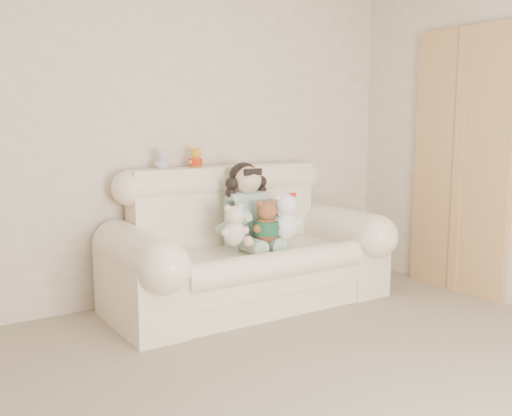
# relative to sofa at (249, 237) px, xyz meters

# --- Properties ---
(wall_back) EXTENTS (4.50, 0.00, 4.50)m
(wall_back) POSITION_rel_sofa_xyz_m (-0.60, 0.50, 0.78)
(wall_back) COLOR beige
(wall_back) RESTS_ON ground
(sofa) EXTENTS (2.10, 0.95, 1.03)m
(sofa) POSITION_rel_sofa_xyz_m (0.00, 0.00, 0.00)
(sofa) COLOR #FFE8CD
(sofa) RESTS_ON floor
(door_panel) EXTENTS (0.06, 0.90, 2.10)m
(door_panel) POSITION_rel_sofa_xyz_m (1.62, -0.60, 0.54)
(door_panel) COLOR tan
(door_panel) RESTS_ON floor
(seated_child) EXTENTS (0.40, 0.49, 0.66)m
(seated_child) POSITION_rel_sofa_xyz_m (0.04, 0.08, 0.24)
(seated_child) COLOR #367856
(seated_child) RESTS_ON sofa
(brown_teddy) EXTENTS (0.29, 0.26, 0.37)m
(brown_teddy) POSITION_rel_sofa_xyz_m (0.06, -0.15, 0.17)
(brown_teddy) COLOR brown
(brown_teddy) RESTS_ON sofa
(white_cat) EXTENTS (0.29, 0.23, 0.42)m
(white_cat) POSITION_rel_sofa_xyz_m (0.23, -0.14, 0.19)
(white_cat) COLOR white
(white_cat) RESTS_ON sofa
(cream_teddy) EXTENTS (0.26, 0.22, 0.35)m
(cream_teddy) POSITION_rel_sofa_xyz_m (-0.19, -0.11, 0.16)
(cream_teddy) COLOR white
(cream_teddy) RESTS_ON sofa
(yellow_mini_bear) EXTENTS (0.14, 0.11, 0.20)m
(yellow_mini_bear) POSITION_rel_sofa_xyz_m (-0.25, 0.37, 0.59)
(yellow_mini_bear) COLOR gold
(yellow_mini_bear) RESTS_ON sofa
(grey_mini_plush) EXTENTS (0.13, 0.11, 0.19)m
(grey_mini_plush) POSITION_rel_sofa_xyz_m (-0.52, 0.38, 0.59)
(grey_mini_plush) COLOR silver
(grey_mini_plush) RESTS_ON sofa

